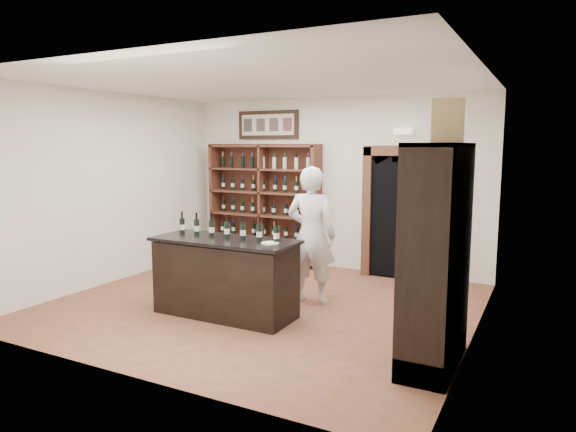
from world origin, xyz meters
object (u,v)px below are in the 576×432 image
object	(u,v)px
side_cabinet	(438,292)
shopkeeper	(311,235)
counter_bottle_0	(182,226)
wine_crate	(448,121)
tasting_counter	(225,278)
wine_shelf	(265,203)

from	to	relation	value
side_cabinet	shopkeeper	distance (m)	2.38
counter_bottle_0	wine_crate	xyz separation A→B (m)	(3.40, 0.04, 1.32)
tasting_counter	wine_crate	bearing A→B (deg)	2.14
tasting_counter	shopkeeper	distance (m)	1.33
shopkeeper	wine_crate	size ratio (longest dim) A/B	4.26
counter_bottle_0	side_cabinet	distance (m)	3.48
counter_bottle_0	wine_crate	world-z (taller)	wine_crate
tasting_counter	shopkeeper	size ratio (longest dim) A/B	0.99
side_cabinet	wine_crate	size ratio (longest dim) A/B	4.93
tasting_counter	counter_bottle_0	world-z (taller)	counter_bottle_0
wine_crate	wine_shelf	bearing A→B (deg)	137.11
counter_bottle_0	shopkeeper	distance (m)	1.75
tasting_counter	counter_bottle_0	bearing A→B (deg)	175.40
tasting_counter	counter_bottle_0	xyz separation A→B (m)	(-0.72, 0.06, 0.61)
wine_shelf	counter_bottle_0	distance (m)	2.90
wine_shelf	tasting_counter	xyz separation A→B (m)	(1.10, -2.93, -0.61)
wine_crate	side_cabinet	bearing A→B (deg)	-89.00
wine_shelf	side_cabinet	size ratio (longest dim) A/B	1.00
tasting_counter	side_cabinet	bearing A→B (deg)	-6.28
counter_bottle_0	side_cabinet	bearing A→B (deg)	-5.93
wine_shelf	shopkeeper	world-z (taller)	wine_shelf
side_cabinet	shopkeeper	xyz separation A→B (m)	(-1.98, 1.31, 0.20)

